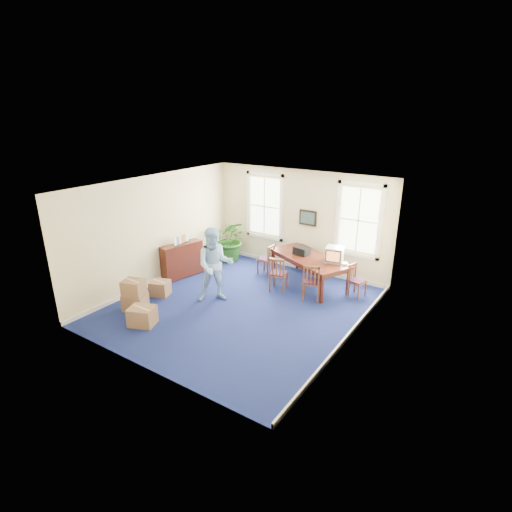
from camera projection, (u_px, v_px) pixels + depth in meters
The scene contains 25 objects.
floor at pixel (240, 306), 10.59m from camera, with size 6.50×6.50×0.00m, color navy.
ceiling at pixel (239, 186), 9.48m from camera, with size 6.50×6.50×0.00m, color white.
wall_back at pixel (300, 221), 12.57m from camera, with size 6.50×6.50×0.00m, color beige.
wall_front at pixel (138, 297), 7.49m from camera, with size 6.50×6.50×0.00m, color beige.
wall_left at pixel (156, 230), 11.59m from camera, with size 6.50×6.50×0.00m, color beige.
wall_right at pixel (354, 275), 8.48m from camera, with size 6.50×6.50×0.00m, color beige.
baseboard_back at pixel (298, 266), 13.08m from camera, with size 6.00×0.04×0.12m, color white.
baseboard_left at pixel (161, 279), 12.11m from camera, with size 0.04×6.50×0.12m, color white.
baseboard_right at pixel (347, 337), 9.02m from camera, with size 0.04×6.50×0.12m, color white.
window_left at pixel (265, 206), 13.13m from camera, with size 1.40×0.12×2.20m, color white, non-canonical shape.
window_right at pixel (359, 220), 11.47m from camera, with size 1.40×0.12×2.20m, color white, non-canonical shape.
wall_picture at pixel (308, 218), 12.32m from camera, with size 0.58×0.06×0.48m, color black, non-canonical shape.
conference_table at pixel (309, 270), 11.78m from camera, with size 2.52×1.15×0.86m, color #44190F, non-canonical shape.
crt_tv at pixel (334, 254), 11.22m from camera, with size 0.47×0.51×0.42m, color #B7B7BC, non-canonical shape.
game_console at pixel (345, 264), 11.06m from camera, with size 0.15×0.19×0.05m, color white.
equipment_bag at pixel (302, 251), 11.79m from camera, with size 0.45×0.29×0.23m, color black.
chair_near_left at pixel (279, 273), 11.35m from camera, with size 0.46×0.46×1.03m, color brown, non-canonical shape.
chair_near_right at pixel (312, 281), 10.81m from camera, with size 0.47×0.47×1.04m, color brown, non-canonical shape.
chair_end_left at pixel (266, 259), 12.54m from camera, with size 0.43×0.43×0.96m, color brown, non-canonical shape.
chair_end_right at pixel (357, 281), 11.00m from camera, with size 0.41×0.41×0.91m, color brown, non-canonical shape.
man at pixel (215, 265), 10.58m from camera, with size 1.00×0.77×2.04m, color #9AC7F3.
credenza at pixel (182, 261), 12.28m from camera, with size 0.38×1.34×1.05m, color #44190F.
brochure_rack at pixel (181, 240), 12.04m from camera, with size 0.11×0.63×0.28m, color #99999E, non-canonical shape.
potted_plant at pixel (231, 240), 13.53m from camera, with size 1.34×1.17×1.49m, color #1C4C14.
cardboard_boxes at pixel (143, 295), 10.23m from camera, with size 1.51×1.51×0.86m, color brown, non-canonical shape.
Camera 1 is at (5.58, -7.66, 4.91)m, focal length 28.00 mm.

